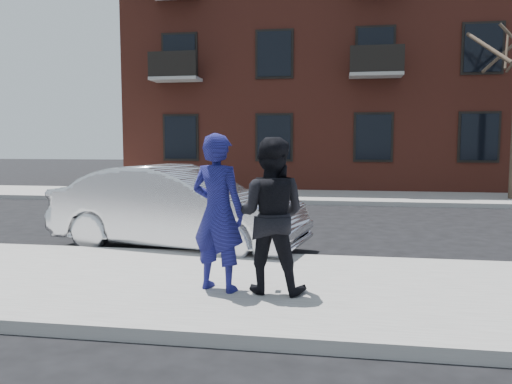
# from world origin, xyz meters

# --- Properties ---
(ground) EXTENTS (100.00, 100.00, 0.00)m
(ground) POSITION_xyz_m (0.00, 0.00, 0.00)
(ground) COLOR black
(ground) RESTS_ON ground
(near_sidewalk) EXTENTS (50.00, 3.50, 0.15)m
(near_sidewalk) POSITION_xyz_m (0.00, -0.25, 0.07)
(near_sidewalk) COLOR gray
(near_sidewalk) RESTS_ON ground
(near_curb) EXTENTS (50.00, 0.10, 0.15)m
(near_curb) POSITION_xyz_m (0.00, 1.55, 0.07)
(near_curb) COLOR #999691
(near_curb) RESTS_ON ground
(far_sidewalk) EXTENTS (50.00, 3.50, 0.15)m
(far_sidewalk) POSITION_xyz_m (0.00, 11.25, 0.07)
(far_sidewalk) COLOR gray
(far_sidewalk) RESTS_ON ground
(far_curb) EXTENTS (50.00, 0.10, 0.15)m
(far_curb) POSITION_xyz_m (0.00, 9.45, 0.07)
(far_curb) COLOR #999691
(far_curb) RESTS_ON ground
(apartment_building) EXTENTS (24.30, 10.30, 12.30)m
(apartment_building) POSITION_xyz_m (2.00, 18.00, 6.16)
(apartment_building) COLOR maroon
(apartment_building) RESTS_ON ground
(silver_sedan) EXTENTS (4.98, 2.53, 1.57)m
(silver_sedan) POSITION_xyz_m (-4.17, 2.30, 0.78)
(silver_sedan) COLOR silver
(silver_sedan) RESTS_ON ground
(man_hoodie) EXTENTS (0.82, 0.66, 1.96)m
(man_hoodie) POSITION_xyz_m (-2.72, -0.57, 1.13)
(man_hoodie) COLOR navy
(man_hoodie) RESTS_ON near_sidewalk
(man_peacoat) EXTENTS (0.98, 0.79, 1.91)m
(man_peacoat) POSITION_xyz_m (-2.07, -0.53, 1.10)
(man_peacoat) COLOR black
(man_peacoat) RESTS_ON near_sidewalk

